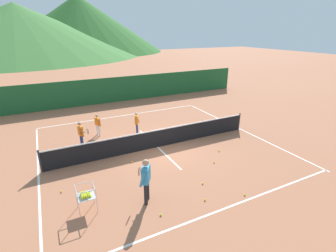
{
  "coord_description": "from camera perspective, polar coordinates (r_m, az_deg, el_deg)",
  "views": [
    {
      "loc": [
        -4.76,
        -10.61,
        5.68
      ],
      "look_at": [
        0.7,
        0.18,
        0.98
      ],
      "focal_mm": 26.7,
      "sensor_mm": 36.0,
      "label": 1
    }
  ],
  "objects": [
    {
      "name": "line_sideline_west",
      "position": [
        12.05,
        -27.5,
        -9.52
      ],
      "size": [
        0.08,
        11.03,
        0.01
      ],
      "primitive_type": "cube",
      "color": "white",
      "rests_on": "ground"
    },
    {
      "name": "student_0",
      "position": [
        13.36,
        -19.28,
        -1.34
      ],
      "size": [
        0.47,
        0.63,
        1.37
      ],
      "color": "navy",
      "rests_on": "ground"
    },
    {
      "name": "ground_plane",
      "position": [
        12.94,
        -2.41,
        -4.83
      ],
      "size": [
        120.0,
        120.0,
        0.0
      ],
      "primitive_type": "plane",
      "color": "#A86647"
    },
    {
      "name": "line_baseline_near",
      "position": [
        9.09,
        12.5,
        -18.03
      ],
      "size": [
        11.09,
        0.08,
        0.01
      ],
      "primitive_type": "cube",
      "color": "white",
      "rests_on": "ground"
    },
    {
      "name": "line_sideline_east",
      "position": [
        15.84,
        16.14,
        -0.65
      ],
      "size": [
        0.08,
        11.03,
        0.01
      ],
      "primitive_type": "cube",
      "color": "white",
      "rests_on": "ground"
    },
    {
      "name": "tennis_ball_4",
      "position": [
        10.41,
        -23.17,
        -13.59
      ],
      "size": [
        0.07,
        0.07,
        0.07
      ],
      "primitive_type": "sphere",
      "color": "yellow",
      "rests_on": "ground"
    },
    {
      "name": "tennis_ball_2",
      "position": [
        11.65,
        10.48,
        -8.15
      ],
      "size": [
        0.07,
        0.07,
        0.07
      ],
      "primitive_type": "sphere",
      "color": "yellow",
      "rests_on": "ground"
    },
    {
      "name": "tennis_ball_5",
      "position": [
        8.64,
        -1.66,
        -19.6
      ],
      "size": [
        0.07,
        0.07,
        0.07
      ],
      "primitive_type": "sphere",
      "color": "yellow",
      "rests_on": "ground"
    },
    {
      "name": "student_2",
      "position": [
        14.35,
        -7.14,
        1.12
      ],
      "size": [
        0.4,
        0.52,
        1.31
      ],
      "color": "navy",
      "rests_on": "ground"
    },
    {
      "name": "hill_2",
      "position": [
        67.7,
        -31.13,
        18.27
      ],
      "size": [
        53.2,
        53.2,
        11.1
      ],
      "primitive_type": "cone",
      "color": "#427A38",
      "rests_on": "ground"
    },
    {
      "name": "hill_1",
      "position": [
        74.74,
        -19.56,
        21.12
      ],
      "size": [
        42.92,
        42.92,
        14.01
      ],
      "primitive_type": "cone",
      "color": "#2D6628",
      "rests_on": "ground"
    },
    {
      "name": "tennis_net",
      "position": [
        12.73,
        -2.45,
        -2.81
      ],
      "size": [
        10.87,
        0.08,
        1.05
      ],
      "color": "#333338",
      "rests_on": "ground"
    },
    {
      "name": "line_baseline_far",
      "position": [
        17.9,
        -10.02,
        2.4
      ],
      "size": [
        11.09,
        0.08,
        0.01
      ],
      "primitive_type": "cube",
      "color": "white",
      "rests_on": "ground"
    },
    {
      "name": "tennis_ball_0",
      "position": [
        9.86,
        17.09,
        -14.78
      ],
      "size": [
        0.07,
        0.07,
        0.07
      ],
      "primitive_type": "sphere",
      "color": "yellow",
      "rests_on": "ground"
    },
    {
      "name": "tennis_ball_1",
      "position": [
        10.14,
        7.92,
        -12.84
      ],
      "size": [
        0.07,
        0.07,
        0.07
      ],
      "primitive_type": "sphere",
      "color": "yellow",
      "rests_on": "ground"
    },
    {
      "name": "tennis_ball_7",
      "position": [
        11.61,
        -8.22,
        -8.12
      ],
      "size": [
        0.07,
        0.07,
        0.07
      ],
      "primitive_type": "sphere",
      "color": "yellow",
      "rests_on": "ground"
    },
    {
      "name": "tennis_ball_6",
      "position": [
        9.32,
        8.43,
        -16.32
      ],
      "size": [
        0.07,
        0.07,
        0.07
      ],
      "primitive_type": "sphere",
      "color": "yellow",
      "rests_on": "ground"
    },
    {
      "name": "student_1",
      "position": [
        14.64,
        -15.77,
        0.69
      ],
      "size": [
        0.29,
        0.51,
        1.24
      ],
      "color": "silver",
      "rests_on": "ground"
    },
    {
      "name": "windscreen_fence",
      "position": [
        21.12,
        -13.28,
        7.93
      ],
      "size": [
        24.39,
        0.08,
        2.05
      ],
      "primitive_type": "cube",
      "color": "#1E5B2D",
      "rests_on": "ground"
    },
    {
      "name": "ball_cart",
      "position": [
        8.93,
        -18.37,
        -14.74
      ],
      "size": [
        0.58,
        0.58,
        0.9
      ],
      "color": "#B7B7BC",
      "rests_on": "ground"
    },
    {
      "name": "tennis_ball_3",
      "position": [
        12.72,
        11.58,
        -5.58
      ],
      "size": [
        0.07,
        0.07,
        0.07
      ],
      "primitive_type": "sphere",
      "color": "yellow",
      "rests_on": "ground"
    },
    {
      "name": "line_service_center",
      "position": [
        12.94,
        -2.41,
        -4.82
      ],
      "size": [
        0.08,
        5.0,
        0.01
      ],
      "primitive_type": "cube",
      "color": "white",
      "rests_on": "ground"
    },
    {
      "name": "instructor",
      "position": [
        8.67,
        -5.08,
        -11.51
      ],
      "size": [
        0.56,
        0.82,
        1.67
      ],
      "color": "black",
      "rests_on": "ground"
    }
  ]
}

